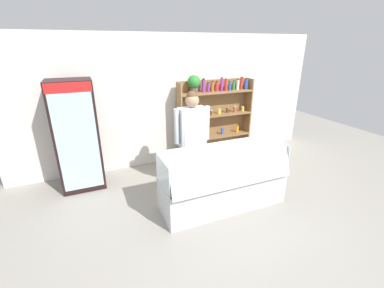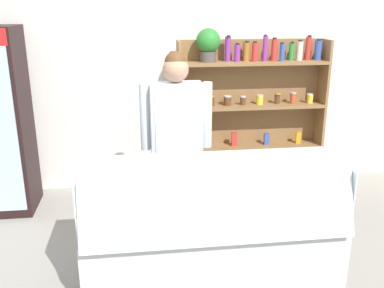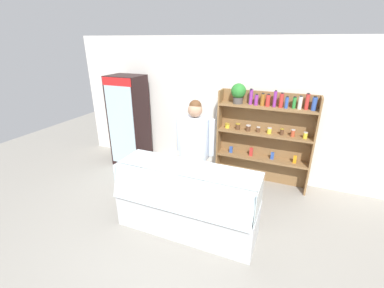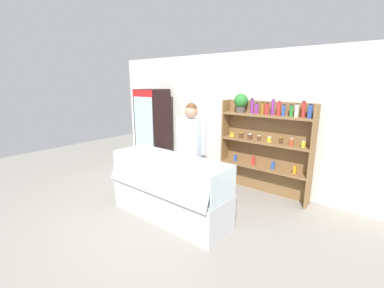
# 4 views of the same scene
# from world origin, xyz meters

# --- Properties ---
(ground_plane) EXTENTS (12.00, 12.00, 0.00)m
(ground_plane) POSITION_xyz_m (0.00, 0.00, 0.00)
(ground_plane) COLOR gray
(back_wall) EXTENTS (6.80, 0.10, 2.70)m
(back_wall) POSITION_xyz_m (0.00, 2.13, 1.35)
(back_wall) COLOR white
(back_wall) RESTS_ON ground
(drinks_fridge) EXTENTS (0.72, 0.58, 1.95)m
(drinks_fridge) POSITION_xyz_m (-2.01, 1.62, 0.98)
(drinks_fridge) COLOR black
(drinks_fridge) RESTS_ON ground
(shelving_unit) EXTENTS (1.72, 0.29, 1.90)m
(shelving_unit) POSITION_xyz_m (0.76, 1.86, 1.08)
(shelving_unit) COLOR olive
(shelving_unit) RESTS_ON ground
(deli_display_case) EXTENTS (2.00, 0.72, 1.01)m
(deli_display_case) POSITION_xyz_m (0.04, 0.06, 0.31)
(deli_display_case) COLOR silver
(deli_display_case) RESTS_ON ground
(shop_clerk) EXTENTS (0.66, 0.25, 1.76)m
(shop_clerk) POSITION_xyz_m (-0.16, 0.85, 1.06)
(shop_clerk) COLOR #383D51
(shop_clerk) RESTS_ON ground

